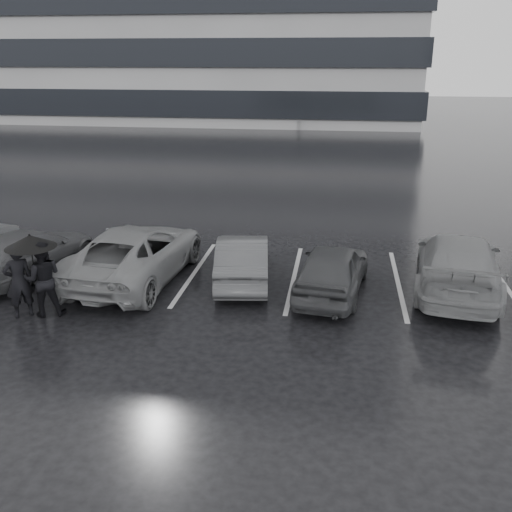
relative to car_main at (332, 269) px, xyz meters
The scene contains 10 objects.
ground 2.34m from the car_main, 136.69° to the right, with size 160.00×160.00×0.00m, color black.
car_main is the anchor object (origin of this frame).
car_west_a 2.45m from the car_main, 167.65° to the left, with size 1.33×3.81×1.26m, color #29292B.
car_west_b 5.30m from the car_main, behind, with size 2.44×5.29×1.47m, color #505053.
car_west_c 8.29m from the car_main, behind, with size 1.76×4.32×1.25m, color black.
car_east 3.26m from the car_main, 12.29° to the left, with size 2.05×5.05×1.47m, color #505053.
pedestrian_left 7.51m from the car_main, 161.14° to the right, with size 0.64×0.42×1.75m, color black.
pedestrian_right 6.97m from the car_main, 161.02° to the right, with size 0.87×0.68×1.80m, color black.
umbrella 7.25m from the car_main, 162.07° to the right, with size 1.15×1.15×1.95m.
stall_stripes 2.70m from the car_main, 158.54° to the left, with size 19.72×5.00×0.00m.
Camera 1 is at (1.69, -12.09, 5.75)m, focal length 40.00 mm.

